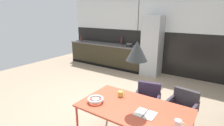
% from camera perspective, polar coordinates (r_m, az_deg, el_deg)
% --- Properties ---
extents(ground_plane, '(9.19, 9.19, 0.00)m').
position_cam_1_polar(ground_plane, '(4.32, -4.30, -13.01)').
color(ground_plane, tan).
extents(back_wall_splashback_dark, '(7.07, 0.12, 1.50)m').
position_cam_1_polar(back_wall_splashback_dark, '(6.58, 12.08, 3.92)').
color(back_wall_splashback_dark, black).
rests_on(back_wall_splashback_dark, ground).
extents(back_wall_panel_upper, '(7.07, 0.12, 1.50)m').
position_cam_1_polar(back_wall_panel_upper, '(6.44, 12.89, 17.03)').
color(back_wall_panel_upper, silver).
rests_on(back_wall_panel_upper, back_wall_splashback_dark).
extents(kitchen_counter, '(3.35, 0.63, 0.92)m').
position_cam_1_polar(kitchen_counter, '(7.15, -2.10, 2.85)').
color(kitchen_counter, '#312A1B').
rests_on(kitchen_counter, ground).
extents(refrigerator_column, '(0.62, 0.60, 2.05)m').
position_cam_1_polar(refrigerator_column, '(6.11, 13.24, 5.55)').
color(refrigerator_column, '#ADAFB2').
rests_on(refrigerator_column, ground).
extents(dining_table, '(1.66, 0.93, 0.73)m').
position_cam_1_polar(dining_table, '(2.72, 7.18, -15.19)').
color(dining_table, '#D14B30').
rests_on(dining_table, ground).
extents(armchair_near_window, '(0.56, 0.55, 0.75)m').
position_cam_1_polar(armchair_near_window, '(3.58, 11.79, -11.09)').
color(armchair_near_window, '#3C303D').
rests_on(armchair_near_window, ground).
extents(armchair_corner_seat, '(0.54, 0.53, 0.75)m').
position_cam_1_polar(armchair_corner_seat, '(3.49, 22.63, -12.71)').
color(armchair_corner_seat, '#3C303D').
rests_on(armchair_corner_seat, ground).
extents(fruit_bowl, '(0.27, 0.27, 0.07)m').
position_cam_1_polar(fruit_bowl, '(2.81, -5.51, -12.00)').
color(fruit_bowl, silver).
rests_on(fruit_bowl, dining_table).
extents(open_book, '(0.28, 0.24, 0.02)m').
position_cam_1_polar(open_book, '(2.56, 11.03, -16.30)').
color(open_book, white).
rests_on(open_book, dining_table).
extents(mug_wide_latte, '(0.13, 0.09, 0.09)m').
position_cam_1_polar(mug_wide_latte, '(2.97, 2.87, -10.26)').
color(mug_wide_latte, gold).
rests_on(mug_wide_latte, dining_table).
extents(mug_dark_espresso, '(0.13, 0.09, 0.09)m').
position_cam_1_polar(mug_dark_espresso, '(2.41, 21.20, -18.28)').
color(mug_dark_espresso, white).
rests_on(mug_dark_espresso, dining_table).
extents(cooking_pot, '(0.22, 0.22, 0.15)m').
position_cam_1_polar(cooking_pot, '(6.40, 5.77, 5.96)').
color(cooking_pot, black).
rests_on(cooking_pot, kitchen_counter).
extents(bottle_spice_small, '(0.06, 0.06, 0.32)m').
position_cam_1_polar(bottle_spice_small, '(6.86, 3.14, 7.28)').
color(bottle_spice_small, maroon).
rests_on(bottle_spice_small, kitchen_counter).
extents(bottle_oil_tall, '(0.07, 0.07, 0.28)m').
position_cam_1_polar(bottle_oil_tall, '(7.77, -10.19, 7.95)').
color(bottle_oil_tall, maroon).
rests_on(bottle_oil_tall, kitchen_counter).
extents(pendant_lamp_over_table_near, '(0.30, 0.30, 1.48)m').
position_cam_1_polar(pendant_lamp_over_table_near, '(2.41, 8.33, 4.09)').
color(pendant_lamp_over_table_near, black).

